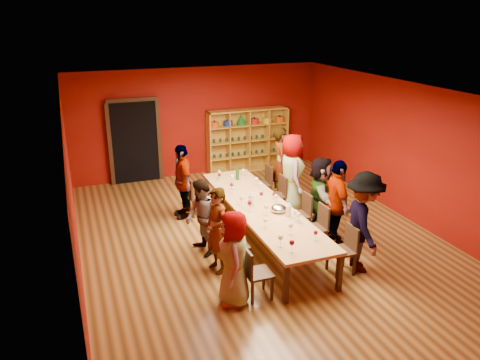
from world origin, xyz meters
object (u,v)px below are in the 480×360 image
person_right_1 (337,204)px  wine_bottle (237,174)px  chair_person_left_4 (195,194)px  person_right_3 (292,173)px  person_right_2 (320,195)px  chair_person_right_4 (265,181)px  shelving_unit (247,137)px  person_left_4 (182,181)px  chair_person_right_1 (318,225)px  chair_person_left_1 (232,243)px  person_right_4 (281,164)px  chair_person_left_0 (254,271)px  person_left_0 (234,258)px  chair_person_right_2 (302,212)px  chair_person_left_2 (220,227)px  tasting_table (261,208)px  person_left_2 (202,218)px  spittoon_bowl (279,209)px  person_right_0 (363,222)px  chair_person_right_3 (278,193)px  chair_person_right_0 (346,247)px  person_left_1 (217,231)px

person_right_1 → wine_bottle: size_ratio=5.26×
chair_person_left_4 → person_right_3: 2.26m
person_right_2 → chair_person_right_4: bearing=32.6°
chair_person_left_4 → shelving_unit: bearing=48.7°
person_left_4 → chair_person_right_1: bearing=40.4°
chair_person_left_1 → chair_person_right_1: bearing=3.7°
chair_person_left_1 → person_left_4: person_left_4 is taller
chair_person_right_1 → person_right_1: size_ratio=0.50×
person_left_4 → person_right_4: size_ratio=0.93×
chair_person_right_4 → wine_bottle: (-0.82, -0.30, 0.38)m
chair_person_left_0 → chair_person_right_1: (1.82, 1.14, 0.00)m
person_left_0 → chair_person_right_2: bearing=144.2°
chair_person_left_0 → chair_person_left_2: size_ratio=1.00×
person_left_4 → wine_bottle: size_ratio=5.05×
chair_person_left_2 → chair_person_right_2: bearing=2.9°
person_right_3 → person_right_4: person_right_3 is taller
tasting_table → chair_person_left_1: 1.24m
person_left_2 → chair_person_left_4: bearing=161.9°
spittoon_bowl → tasting_table: bearing=116.9°
person_right_0 → person_right_4: size_ratio=1.02×
chair_person_right_3 → chair_person_right_2: bearing=-90.0°
person_right_2 → wine_bottle: 2.06m
person_right_1 → chair_person_left_4: bearing=52.5°
chair_person_right_0 → person_right_4: (0.43, 3.59, 0.41)m
person_left_0 → chair_person_left_4: size_ratio=1.77×
person_left_4 → chair_person_right_0: (2.09, -3.37, -0.35)m
chair_person_right_2 → person_right_2: person_right_2 is taller
chair_person_right_1 → chair_person_right_0: bearing=-90.0°
chair_person_left_0 → chair_person_right_2: size_ratio=1.00×
chair_person_left_4 → person_right_1: size_ratio=0.50×
person_left_4 → person_right_0: 4.15m
chair_person_left_1 → shelving_unit: bearing=65.8°
person_left_2 → person_left_4: size_ratio=0.88×
chair_person_right_0 → person_right_4: person_right_4 is taller
shelving_unit → person_right_3: size_ratio=1.30×
person_left_0 → chair_person_right_3: bearing=158.2°
person_right_2 → person_right_4: size_ratio=0.90×
chair_person_left_1 → chair_person_right_3: (1.82, 1.95, 0.00)m
tasting_table → person_left_0: 2.23m
chair_person_left_4 → person_left_1: bearing=-96.5°
chair_person_right_2 → person_right_4: size_ratio=0.49×
chair_person_right_1 → chair_person_right_3: 1.83m
shelving_unit → chair_person_left_1: shelving_unit is taller
person_right_2 → wine_bottle: size_ratio=4.89×
person_right_0 → person_right_1: size_ratio=1.05×
person_right_1 → spittoon_bowl: person_right_1 is taller
person_left_4 → spittoon_bowl: size_ratio=5.64×
chair_person_right_1 → chair_person_left_2: bearing=162.5°
chair_person_left_1 → spittoon_bowl: (1.11, 0.43, 0.32)m
chair_person_left_1 → chair_person_right_0: size_ratio=1.00×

